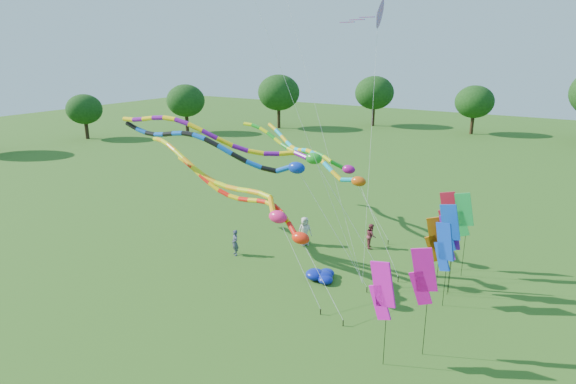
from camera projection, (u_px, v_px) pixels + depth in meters
The scene contains 21 objects.
ground at pixel (280, 310), 23.03m from camera, with size 160.00×160.00×0.00m, color #235616.
tree_ring at pixel (260, 198), 22.28m from camera, with size 120.36×120.74×9.51m.
tube_kite_red at pixel (252, 204), 25.74m from camera, with size 13.21×4.06×6.08m.
tube_kite_orange at pixel (223, 181), 27.28m from camera, with size 15.58×5.15×6.94m.
tube_kite_purple at pixel (235, 141), 25.98m from camera, with size 15.65×2.94×9.01m.
tube_kite_blue at pixel (225, 150), 25.83m from camera, with size 15.03×1.92×8.28m.
tube_kite_cyan at pixel (318, 159), 30.03m from camera, with size 12.20×6.26×7.22m.
tube_kite_green at pixel (308, 152), 33.96m from camera, with size 13.11×3.04×6.96m.
delta_kite_high_c at pixel (378, 14), 25.96m from camera, with size 4.09×5.78×14.82m.
banner_pole_red at pixel (448, 213), 26.46m from camera, with size 1.16×0.22×4.57m.
banner_pole_blue_b at pixel (449, 228), 23.53m from camera, with size 1.16×0.17×4.83m.
banner_pole_magenta_b at pixel (423, 277), 18.77m from camera, with size 1.16×0.26×4.72m.
banner_pole_orange at pixel (436, 239), 24.43m from camera, with size 1.12×0.48×3.95m.
banner_pole_green at pixel (463, 215), 25.53m from camera, with size 1.16×0.13×4.78m.
banner_pole_violet at pixel (449, 238), 23.92m from camera, with size 1.16×0.16×4.20m.
banner_pole_magenta_a at pixel (382, 291), 18.29m from camera, with size 1.16×0.22×4.40m.
banner_pole_blue_a at pixel (444, 247), 22.72m from camera, with size 1.10×0.54×4.25m.
blue_nylon_heap at pixel (317, 275), 26.00m from camera, with size 1.74×1.78×0.52m.
person_a at pixel (305, 231), 30.38m from camera, with size 0.90×0.59×1.84m, color beige.
person_b at pixel (235, 243), 28.89m from camera, with size 0.58×0.38×1.59m, color #3E4256.
person_c at pixel (371, 236), 29.98m from camera, with size 0.76×0.59×1.57m, color maroon.
Camera 1 is at (11.06, -17.19, 12.03)m, focal length 30.00 mm.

